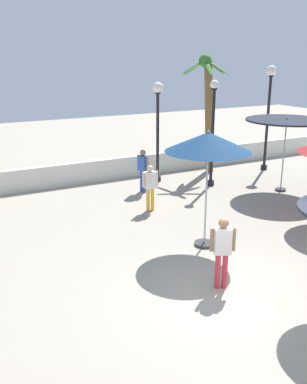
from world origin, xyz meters
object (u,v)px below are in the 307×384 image
object	(u,v)px
guest_1	(222,246)
guest_3	(150,184)
patio_umbrella_5	(208,143)
guest_0	(143,167)
lamp_post_1	(158,116)
patio_umbrella_3	(287,122)
palm_tree_0	(208,102)
lamp_post_2	(269,101)
lamp_post_0	(213,126)

from	to	relation	value
guest_1	guest_3	distance (m)	5.27
patio_umbrella_5	guest_0	distance (m)	5.45
lamp_post_1	guest_3	bearing A→B (deg)	-122.46
guest_0	guest_1	distance (m)	7.31
patio_umbrella_5	guest_0	bearing A→B (deg)	82.20
patio_umbrella_3	palm_tree_0	distance (m)	3.80
palm_tree_0	guest_3	distance (m)	5.93
guest_0	guest_1	world-z (taller)	guest_1
guest_0	lamp_post_1	bearing A→B (deg)	41.20
lamp_post_2	guest_0	world-z (taller)	lamp_post_2
lamp_post_0	lamp_post_2	distance (m)	3.79
guest_1	palm_tree_0	bearing A→B (deg)	57.36
palm_tree_0	lamp_post_0	distance (m)	2.21
guest_3	patio_umbrella_5	bearing A→B (deg)	-89.80
palm_tree_0	guest_3	size ratio (longest dim) A/B	3.25
patio_umbrella_5	lamp_post_0	bearing A→B (deg)	53.16
lamp_post_0	lamp_post_1	bearing A→B (deg)	135.55
lamp_post_2	palm_tree_0	bearing A→B (deg)	161.21
patio_umbrella_3	lamp_post_0	world-z (taller)	lamp_post_0
palm_tree_0	lamp_post_0	world-z (taller)	palm_tree_0
patio_umbrella_5	guest_0	world-z (taller)	patio_umbrella_5
lamp_post_0	lamp_post_1	xyz separation A→B (m)	(-1.56, 1.53, 0.30)
guest_0	lamp_post_0	bearing A→B (deg)	-10.16
lamp_post_0	guest_0	xyz separation A→B (m)	(-2.74, 0.49, -1.36)
patio_umbrella_3	palm_tree_0	xyz separation A→B (m)	(-0.95, 3.66, 0.45)
lamp_post_1	guest_1	xyz separation A→B (m)	(-2.85, -8.16, -1.64)
lamp_post_0	patio_umbrella_5	bearing A→B (deg)	-126.84
palm_tree_0	guest_0	world-z (taller)	palm_tree_0
patio_umbrella_3	lamp_post_0	distance (m)	2.69
lamp_post_1	guest_3	distance (m)	3.92
patio_umbrella_5	guest_0	xyz separation A→B (m)	(0.70, 5.08, -1.84)
lamp_post_1	patio_umbrella_3	bearing A→B (deg)	-43.66
lamp_post_0	guest_3	distance (m)	4.00
lamp_post_2	guest_3	distance (m)	7.75
palm_tree_0	guest_0	bearing A→B (deg)	-160.41
guest_0	palm_tree_0	bearing A→B (deg)	19.59
guest_3	guest_1	bearing A→B (deg)	-100.43
lamp_post_0	guest_0	distance (m)	3.10
patio_umbrella_5	palm_tree_0	size ratio (longest dim) A/B	0.63
palm_tree_0	patio_umbrella_5	bearing A→B (deg)	-124.74
patio_umbrella_3	guest_3	size ratio (longest dim) A/B	1.93
lamp_post_1	lamp_post_2	bearing A→B (deg)	-6.43
lamp_post_1	guest_3	xyz separation A→B (m)	(-1.89, -2.98, -1.72)
patio_umbrella_3	lamp_post_2	world-z (taller)	lamp_post_2
lamp_post_0	lamp_post_1	distance (m)	2.20
lamp_post_0	guest_1	world-z (taller)	lamp_post_0
guest_0	guest_3	world-z (taller)	guest_0
lamp_post_1	lamp_post_2	xyz separation A→B (m)	(5.16, -0.58, 0.42)
patio_umbrella_5	guest_1	size ratio (longest dim) A/B	1.90
patio_umbrella_5	lamp_post_0	distance (m)	5.76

